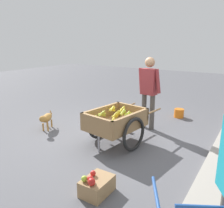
% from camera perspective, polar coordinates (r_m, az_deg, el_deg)
% --- Properties ---
extents(ground_plane, '(24.00, 24.00, 0.00)m').
position_cam_1_polar(ground_plane, '(5.15, -0.52, -7.60)').
color(ground_plane, '#56565B').
extents(fruit_cart, '(1.74, 1.03, 0.74)m').
position_cam_1_polar(fruit_cart, '(4.60, 0.88, -4.51)').
color(fruit_cart, '#937047').
rests_on(fruit_cart, ground).
extents(vendor_person, '(0.25, 0.57, 1.64)m').
position_cam_1_polar(vendor_person, '(5.36, 8.87, 4.10)').
color(vendor_person, '#4C4742').
rests_on(vendor_person, ground).
extents(dog, '(0.61, 0.38, 0.40)m').
position_cam_1_polar(dog, '(5.60, -15.53, -3.33)').
color(dog, '#AD7A38').
rests_on(dog, ground).
extents(plastic_bucket, '(0.25, 0.25, 0.23)m').
position_cam_1_polar(plastic_bucket, '(6.55, 15.82, -2.13)').
color(plastic_bucket, orange).
rests_on(plastic_bucket, ground).
extents(apple_crate, '(0.44, 0.32, 0.32)m').
position_cam_1_polar(apple_crate, '(3.32, -3.73, -18.97)').
color(apple_crate, '#99754C').
rests_on(apple_crate, ground).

